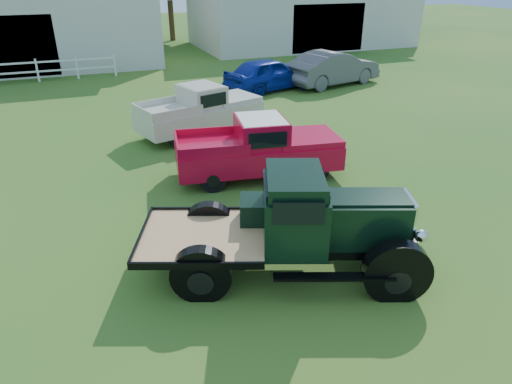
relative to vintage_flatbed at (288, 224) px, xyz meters
name	(u,v)px	position (x,y,z in m)	size (l,w,h in m)	color
ground	(268,263)	(-0.25, 0.36, -1.07)	(120.00, 120.00, 0.00)	#2A601F
shed_right	(301,10)	(13.75, 27.36, 1.53)	(16.80, 9.20, 5.20)	#B4B1A4
vintage_flatbed	(288,224)	(0.00, 0.00, 0.00)	(5.38, 2.13, 2.13)	black
red_pickup	(258,147)	(1.17, 4.56, -0.19)	(4.83, 1.85, 1.76)	red
white_pickup	(200,110)	(0.63, 8.90, -0.20)	(4.71, 1.82, 1.73)	beige
misc_car_blue	(269,74)	(5.53, 14.17, -0.27)	(1.88, 4.67, 1.59)	navy
misc_car_grey	(333,68)	(9.08, 14.03, -0.21)	(1.81, 5.20, 1.71)	#515056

